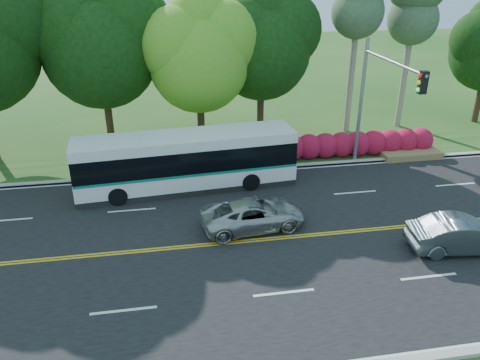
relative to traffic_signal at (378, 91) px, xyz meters
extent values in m
plane|color=#1F4A18|center=(-6.49, -5.40, -4.67)|extent=(120.00, 120.00, 0.00)
cube|color=black|center=(-6.49, -5.40, -4.66)|extent=(60.00, 14.00, 0.02)
cube|color=#ACA89C|center=(-6.49, 1.75, -4.60)|extent=(60.00, 0.30, 0.15)
cube|color=#1F4A18|center=(-6.49, 3.60, -4.62)|extent=(60.00, 4.00, 0.10)
cube|color=gold|center=(-6.49, -5.48, -4.65)|extent=(57.00, 0.10, 0.00)
cube|color=gold|center=(-6.49, -5.32, -4.65)|extent=(57.00, 0.10, 0.00)
cube|color=silver|center=(-12.49, -8.90, -4.65)|extent=(2.20, 0.12, 0.00)
cube|color=silver|center=(-6.99, -8.90, -4.65)|extent=(2.20, 0.12, 0.00)
cube|color=silver|center=(-1.49, -8.90, -4.65)|extent=(2.20, 0.12, 0.00)
cube|color=silver|center=(-17.99, -1.90, -4.65)|extent=(2.20, 0.12, 0.00)
cube|color=silver|center=(-12.49, -1.90, -4.65)|extent=(2.20, 0.12, 0.00)
cube|color=silver|center=(-6.99, -1.90, -4.65)|extent=(2.20, 0.12, 0.00)
cube|color=silver|center=(-1.49, -1.90, -4.65)|extent=(2.20, 0.12, 0.00)
cube|color=silver|center=(4.01, -1.90, -4.65)|extent=(2.20, 0.12, 0.00)
cube|color=silver|center=(-6.49, 1.45, -4.65)|extent=(57.00, 0.12, 0.00)
cylinder|color=black|center=(-13.99, 6.60, -2.87)|extent=(0.44, 0.44, 3.60)
sphere|color=black|center=(-13.99, 6.60, 1.24)|extent=(6.60, 6.60, 6.60)
sphere|color=black|center=(-12.51, 6.90, 2.56)|extent=(5.28, 5.28, 5.28)
sphere|color=black|center=(-15.31, 6.40, 2.39)|extent=(4.95, 4.95, 4.95)
sphere|color=black|center=(-13.89, 7.00, 3.71)|extent=(4.29, 4.29, 4.29)
cylinder|color=black|center=(-8.49, 5.60, -3.05)|extent=(0.44, 0.44, 3.24)
sphere|color=#52A121|center=(-8.49, 5.60, 0.60)|extent=(5.80, 5.80, 5.80)
sphere|color=#52A121|center=(-7.19, 5.90, 1.76)|extent=(4.64, 4.64, 4.64)
sphere|color=#52A121|center=(-9.65, 5.40, 1.61)|extent=(4.35, 4.35, 4.35)
sphere|color=#52A121|center=(-8.39, 6.00, 2.77)|extent=(3.77, 3.77, 3.77)
cylinder|color=black|center=(-4.49, 7.10, -2.96)|extent=(0.44, 0.44, 3.42)
sphere|color=black|center=(-4.49, 7.10, 0.85)|extent=(6.00, 6.00, 6.00)
sphere|color=black|center=(-3.14, 7.40, 2.05)|extent=(4.80, 4.80, 4.80)
sphere|color=black|center=(-5.69, 6.90, 1.90)|extent=(4.50, 4.50, 4.50)
sphere|color=black|center=(-4.39, 7.50, 3.10)|extent=(3.90, 3.90, 3.90)
cylinder|color=gray|center=(1.51, 7.10, 0.23)|extent=(0.40, 0.40, 9.80)
sphere|color=#385938|center=(1.51, 7.10, 3.03)|extent=(3.23, 3.23, 3.23)
cylinder|color=gray|center=(5.51, 7.60, -0.12)|extent=(0.40, 0.40, 9.10)
sphere|color=#385938|center=(5.51, 7.60, 2.48)|extent=(3.23, 3.23, 3.23)
cylinder|color=black|center=(11.51, 7.60, -3.14)|extent=(0.44, 0.44, 3.06)
sphere|color=black|center=(10.47, 7.40, 1.12)|extent=(3.90, 3.90, 3.90)
sphere|color=maroon|center=(-3.49, 2.80, -3.92)|extent=(1.50, 1.50, 1.50)
sphere|color=maroon|center=(-2.49, 2.80, -3.92)|extent=(1.50, 1.50, 1.50)
sphere|color=maroon|center=(-1.49, 2.80, -3.92)|extent=(1.50, 1.50, 1.50)
sphere|color=maroon|center=(-0.49, 2.80, -3.92)|extent=(1.50, 1.50, 1.50)
sphere|color=maroon|center=(0.51, 2.80, -3.92)|extent=(1.50, 1.50, 1.50)
sphere|color=maroon|center=(1.51, 2.80, -3.92)|extent=(1.50, 1.50, 1.50)
sphere|color=maroon|center=(2.51, 2.80, -3.92)|extent=(1.50, 1.50, 1.50)
sphere|color=maroon|center=(3.51, 2.80, -3.92)|extent=(1.50, 1.50, 1.50)
sphere|color=maroon|center=(4.51, 2.80, -3.92)|extent=(1.50, 1.50, 1.50)
cube|color=olive|center=(3.51, 2.00, -4.47)|extent=(3.50, 1.40, 0.40)
cylinder|color=gray|center=(0.01, 1.90, -1.17)|extent=(0.20, 0.20, 7.00)
cylinder|color=gray|center=(0.01, -1.10, 1.63)|extent=(0.14, 6.00, 0.14)
cube|color=black|center=(0.01, -3.90, 1.33)|extent=(0.32, 0.28, 0.95)
sphere|color=red|center=(-0.16, -3.90, 1.63)|extent=(0.18, 0.18, 0.18)
sphere|color=yellow|center=(-0.16, -3.90, 1.33)|extent=(0.18, 0.18, 0.18)
sphere|color=#19D833|center=(-0.16, -3.90, 1.03)|extent=(0.18, 0.18, 0.18)
cube|color=white|center=(-9.74, 0.10, -3.88)|extent=(11.04, 3.21, 0.90)
cube|color=black|center=(-9.74, 0.10, -2.87)|extent=(10.99, 3.24, 1.13)
cube|color=white|center=(-9.74, 0.10, -2.06)|extent=(11.04, 3.21, 0.51)
cube|color=#0C6E5F|center=(-9.74, 0.10, -3.49)|extent=(10.99, 3.25, 0.13)
cube|color=black|center=(-15.13, -0.35, -2.79)|extent=(0.24, 2.13, 1.55)
cube|color=#19E54C|center=(-15.12, -0.35, -1.91)|extent=(0.16, 1.39, 0.20)
cube|color=black|center=(-9.74, 0.10, -4.49)|extent=(11.03, 3.11, 0.32)
cylinder|color=black|center=(-13.12, -1.27, -4.20)|extent=(0.93, 0.33, 0.91)
cylinder|color=black|center=(-13.30, 0.89, -4.20)|extent=(0.93, 0.33, 0.91)
cylinder|color=black|center=(-6.61, -0.73, -4.20)|extent=(0.93, 0.33, 0.91)
cylinder|color=black|center=(-6.79, 1.43, -4.20)|extent=(0.93, 0.33, 0.91)
imported|color=slate|center=(0.67, -7.46, -3.95)|extent=(4.39, 1.93, 1.40)
imported|color=#ADB0B2|center=(-7.20, -4.34, -4.02)|extent=(4.72, 2.59, 1.25)
camera|label=1|loc=(-10.72, -21.61, 5.92)|focal=35.00mm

